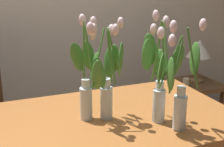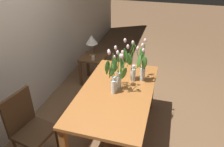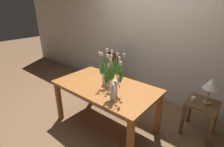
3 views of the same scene
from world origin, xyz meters
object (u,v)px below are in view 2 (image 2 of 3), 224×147
side_table (93,62)px  pillar_candle (93,58)px  tulip_vase_2 (142,66)px  table_lamp (92,40)px  tulip_vase_0 (132,64)px  tulip_vase_3 (113,76)px  tulip_vase_1 (119,73)px  dining_chair (28,125)px  dining_table (116,97)px

side_table → pillar_candle: pillar_candle is taller
tulip_vase_2 → table_lamp: (0.92, 1.06, -0.09)m
tulip_vase_0 → tulip_vase_3: size_ratio=1.03×
tulip_vase_1 → dining_chair: 1.24m
dining_chair → pillar_candle: dining_chair is taller
table_lamp → dining_chair: bearing=177.5°
tulip_vase_1 → dining_chair: tulip_vase_1 is taller
dining_table → tulip_vase_1: tulip_vase_1 is taller
dining_table → dining_chair: size_ratio=1.72×
tulip_vase_1 → tulip_vase_2: 0.37m
dining_chair → pillar_candle: (1.76, -0.16, 0.06)m
tulip_vase_1 → tulip_vase_3: bearing=155.6°
tulip_vase_1 → table_lamp: size_ratio=1.37×
side_table → pillar_candle: 0.21m
tulip_vase_0 → pillar_candle: tulip_vase_0 is taller
dining_chair → table_lamp: size_ratio=2.34×
tulip_vase_1 → dining_chair: bearing=129.1°
tulip_vase_1 → side_table: tulip_vase_1 is taller
tulip_vase_0 → tulip_vase_2: tulip_vase_0 is taller
dining_chair → side_table: bearing=-3.1°
tulip_vase_2 → table_lamp: size_ratio=1.40×
tulip_vase_0 → tulip_vase_1: bearing=153.2°
dining_table → dining_chair: 1.11m
tulip_vase_3 → table_lamp: 1.51m
dining_chair → side_table: 1.89m
tulip_vase_1 → tulip_vase_3: size_ratio=0.96×
table_lamp → side_table: bearing=-153.5°
dining_table → tulip_vase_2: size_ratio=2.87×
tulip_vase_2 → dining_chair: size_ratio=0.60×
tulip_vase_1 → side_table: bearing=34.3°
tulip_vase_1 → tulip_vase_3: 0.11m
tulip_vase_0 → pillar_candle: size_ratio=7.76×
table_lamp → tulip_vase_1: bearing=-145.9°
tulip_vase_2 → dining_chair: (-1.01, 1.15, -0.43)m
dining_chair → table_lamp: bearing=-2.5°
tulip_vase_1 → dining_chair: (-0.73, 0.90, -0.44)m
tulip_vase_0 → side_table: 1.41m
tulip_vase_3 → pillar_candle: (1.13, 0.69, -0.38)m
dining_table → tulip_vase_2: (0.35, -0.26, 0.30)m
tulip_vase_3 → table_lamp: (1.30, 0.77, -0.11)m
tulip_vase_2 → side_table: bearing=49.7°
tulip_vase_0 → tulip_vase_1: (-0.24, 0.12, -0.02)m
side_table → tulip_vase_3: bearing=-149.4°
tulip_vase_1 → pillar_candle: 1.32m
tulip_vase_0 → side_table: tulip_vase_0 is taller
pillar_candle → side_table: bearing=24.4°
tulip_vase_0 → table_lamp: (0.96, 0.93, -0.12)m
tulip_vase_0 → tulip_vase_1: size_ratio=1.07×
dining_table → dining_chair: bearing=126.3°
tulip_vase_1 → side_table: size_ratio=0.99×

